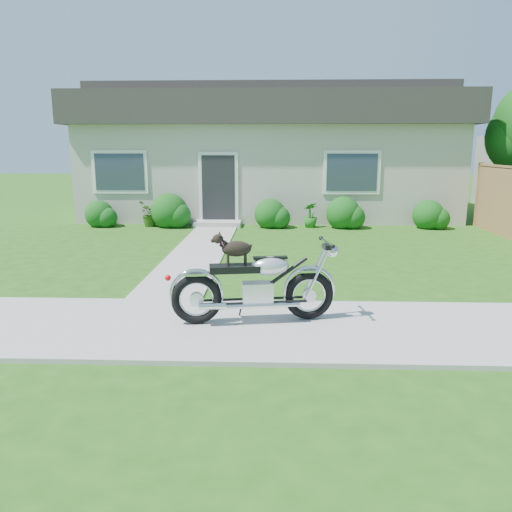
{
  "coord_description": "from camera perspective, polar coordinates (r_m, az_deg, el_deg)",
  "views": [
    {
      "loc": [
        0.22,
        -6.18,
        2.31
      ],
      "look_at": [
        -0.06,
        1.0,
        0.75
      ],
      "focal_mm": 35.0,
      "sensor_mm": 36.0,
      "label": 1
    }
  ],
  "objects": [
    {
      "name": "motorcycle_with_dog",
      "position": [
        6.57,
        0.03,
        -3.19
      ],
      "size": [
        2.21,
        0.69,
        1.19
      ],
      "rotation": [
        0.0,
        0.0,
        0.16
      ],
      "color": "black",
      "rests_on": "sidewalk"
    },
    {
      "name": "sidewalk",
      "position": [
        6.59,
        0.16,
        -8.07
      ],
      "size": [
        24.0,
        2.2,
        0.04
      ],
      "primitive_type": "cube",
      "color": "#9E9B93",
      "rests_on": "ground"
    },
    {
      "name": "potted_plant_right",
      "position": [
        14.89,
        6.24,
        4.66
      ],
      "size": [
        0.57,
        0.57,
        0.73
      ],
      "primitive_type": "imported",
      "rotation": [
        0.0,
        0.0,
        3.78
      ],
      "color": "#22681C",
      "rests_on": "ground"
    },
    {
      "name": "shrub_row",
      "position": [
        14.81,
        0.45,
        4.88
      ],
      "size": [
        10.63,
        1.09,
        1.09
      ],
      "color": "#144C14",
      "rests_on": "ground"
    },
    {
      "name": "potted_plant_left",
      "position": [
        15.32,
        -12.02,
        4.74
      ],
      "size": [
        0.65,
        0.74,
        0.76
      ],
      "primitive_type": "imported",
      "rotation": [
        0.0,
        0.0,
        4.8
      ],
      "color": "#274F14",
      "rests_on": "ground"
    },
    {
      "name": "house",
      "position": [
        18.18,
        1.52,
        11.75
      ],
      "size": [
        12.6,
        7.03,
        4.5
      ],
      "color": "beige",
      "rests_on": "ground"
    },
    {
      "name": "ground",
      "position": [
        6.6,
        0.16,
        -8.23
      ],
      "size": [
        80.0,
        80.0,
        0.0
      ],
      "primitive_type": "plane",
      "color": "#235114",
      "rests_on": "ground"
    },
    {
      "name": "walkway",
      "position": [
        11.54,
        -6.42,
        0.69
      ],
      "size": [
        1.2,
        8.0,
        0.03
      ],
      "primitive_type": "cube",
      "color": "#9E9B93",
      "rests_on": "ground"
    }
  ]
}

